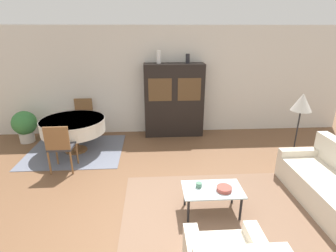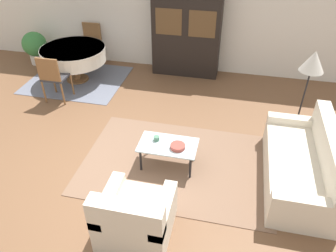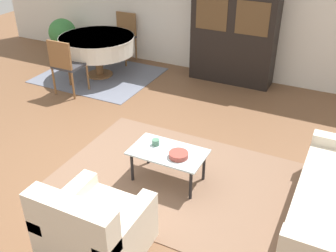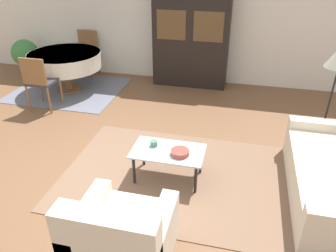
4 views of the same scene
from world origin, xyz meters
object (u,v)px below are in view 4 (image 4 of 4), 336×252
at_px(armchair, 121,239).
at_px(dining_chair_near, 39,79).
at_px(dining_table, 65,60).
at_px(display_cabinet, 191,40).
at_px(dining_chair_far, 87,50).
at_px(cup, 154,143).
at_px(coffee_table, 168,154).
at_px(potted_plant, 25,55).
at_px(bowl, 180,152).

relative_size(armchair, dining_chair_near, 0.89).
bearing_deg(dining_table, armchair, -55.50).
bearing_deg(display_cabinet, dining_chair_far, 179.67).
relative_size(dining_table, cup, 15.70).
height_order(coffee_table, cup, cup).
bearing_deg(coffee_table, cup, 162.37).
height_order(coffee_table, dining_chair_near, dining_chair_near).
relative_size(coffee_table, display_cabinet, 0.48).
height_order(dining_table, dining_chair_far, dining_chair_far).
distance_m(armchair, coffee_table, 1.31).
bearing_deg(dining_chair_far, cup, 127.34).
height_order(dining_table, potted_plant, potted_plant).
xyz_separation_m(dining_chair_near, bowl, (2.75, -1.45, -0.12)).
bearing_deg(bowl, dining_chair_far, 130.15).
bearing_deg(cup, armchair, -86.63).
distance_m(coffee_table, dining_chair_near, 2.95).
bearing_deg(display_cabinet, armchair, -87.60).
distance_m(dining_table, potted_plant, 1.47).
bearing_deg(dining_chair_far, coffee_table, 128.94).
bearing_deg(dining_table, potted_plant, 155.23).
bearing_deg(dining_chair_near, cup, -29.10).
xyz_separation_m(armchair, dining_chair_near, (-2.48, 2.70, 0.25)).
relative_size(dining_chair_far, potted_plant, 1.23).
height_order(cup, bowl, cup).
relative_size(display_cabinet, potted_plant, 2.36).
bearing_deg(dining_table, display_cabinet, 21.26).
xyz_separation_m(dining_table, dining_chair_far, (0.00, 0.90, -0.05)).
height_order(dining_chair_far, cup, dining_chair_far).
height_order(dining_chair_near, cup, dining_chair_near).
height_order(coffee_table, dining_table, dining_table).
height_order(display_cabinet, dining_table, display_cabinet).
relative_size(armchair, display_cabinet, 0.46).
distance_m(dining_chair_far, potted_plant, 1.37).
height_order(dining_chair_near, bowl, dining_chair_near).
bearing_deg(armchair, potted_plant, 132.06).
bearing_deg(bowl, dining_chair_near, 152.23).
bearing_deg(dining_chair_near, dining_table, 90.00).
bearing_deg(coffee_table, dining_table, 138.39).
bearing_deg(dining_chair_near, coffee_table, -28.32).
bearing_deg(potted_plant, display_cabinet, 4.38).
bearing_deg(coffee_table, dining_chair_near, 151.68).
bearing_deg(dining_table, cup, -43.03).
relative_size(dining_chair_near, bowl, 4.34).
xyz_separation_m(coffee_table, cup, (-0.19, 0.06, 0.08)).
relative_size(cup, bowl, 0.40).
xyz_separation_m(coffee_table, bowl, (0.16, -0.05, 0.08)).
bearing_deg(armchair, dining_chair_near, 132.52).
relative_size(dining_chair_near, potted_plant, 1.23).
bearing_deg(cup, bowl, -17.77).
bearing_deg(cup, dining_chair_far, 127.34).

